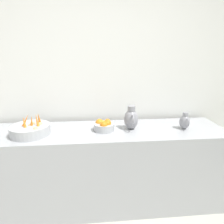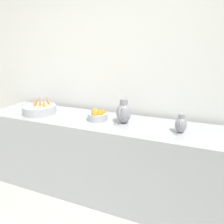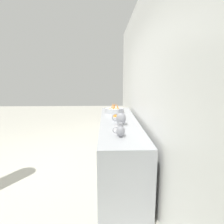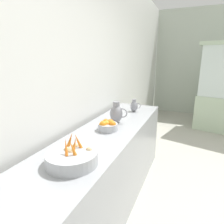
# 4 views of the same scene
# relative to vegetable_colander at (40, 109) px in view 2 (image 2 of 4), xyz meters

# --- Properties ---
(tile_wall_left) EXTENTS (0.10, 8.00, 3.00)m
(tile_wall_left) POSITION_rel_vegetable_colander_xyz_m (-0.48, 1.21, 0.56)
(tile_wall_left) COLOR white
(tile_wall_left) RESTS_ON ground_plane
(prep_counter) EXTENTS (0.62, 2.61, 0.89)m
(prep_counter) POSITION_rel_vegetable_colander_xyz_m (-0.05, 0.71, -0.50)
(prep_counter) COLOR #9EA0A5
(prep_counter) RESTS_ON ground_plane
(vegetable_colander) EXTENTS (0.38, 0.38, 0.21)m
(vegetable_colander) POSITION_rel_vegetable_colander_xyz_m (0.00, 0.00, 0.00)
(vegetable_colander) COLOR #ADAFB5
(vegetable_colander) RESTS_ON prep_counter
(orange_bowl) EXTENTS (0.21, 0.21, 0.12)m
(orange_bowl) POSITION_rel_vegetable_colander_xyz_m (-0.05, 0.73, 0.00)
(orange_bowl) COLOR #ADAFB5
(orange_bowl) RESTS_ON prep_counter
(metal_pitcher_tall) EXTENTS (0.21, 0.15, 0.25)m
(metal_pitcher_tall) POSITION_rel_vegetable_colander_xyz_m (-0.06, 1.01, 0.06)
(metal_pitcher_tall) COLOR gray
(metal_pitcher_tall) RESTS_ON prep_counter
(metal_pitcher_short) EXTENTS (0.15, 0.11, 0.18)m
(metal_pitcher_short) POSITION_rel_vegetable_colander_xyz_m (-0.01, 1.58, 0.03)
(metal_pitcher_short) COLOR gray
(metal_pitcher_short) RESTS_ON prep_counter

